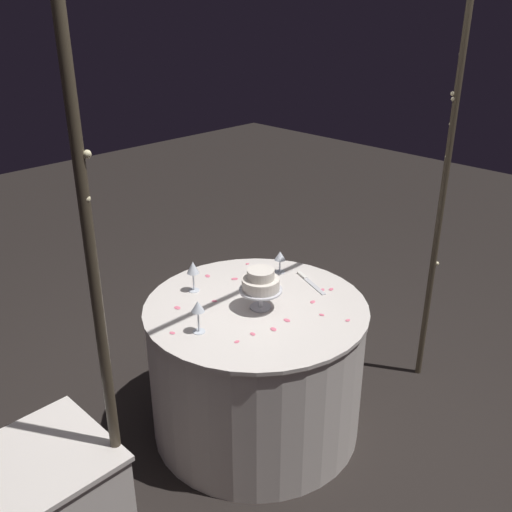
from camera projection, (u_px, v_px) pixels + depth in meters
name	position (u px, v px, depth m)	size (l,w,h in m)	color
ground_plane	(256.00, 424.00, 3.29)	(12.00, 12.00, 0.00)	black
decorative_arch	(324.00, 176.00, 2.39)	(2.24, 0.06, 2.36)	#473D2D
main_table	(256.00, 368.00, 3.13)	(1.16, 1.16, 0.77)	silver
tiered_cake	(261.00, 283.00, 2.89)	(0.22, 0.22, 0.22)	silver
wine_glass_0	(280.00, 257.00, 3.28)	(0.06, 0.06, 0.13)	silver
wine_glass_1	(198.00, 308.00, 2.68)	(0.06, 0.06, 0.17)	silver
wine_glass_2	(193.00, 269.00, 3.06)	(0.07, 0.07, 0.17)	silver
cake_knife	(309.00, 281.00, 3.21)	(0.13, 0.28, 0.01)	silver
rose_petal_0	(253.00, 334.00, 2.71)	(0.03, 0.02, 0.00)	#EA6B84
rose_petal_1	(208.00, 276.00, 3.27)	(0.04, 0.03, 0.00)	#EA6B84
rose_petal_2	(288.00, 320.00, 2.83)	(0.04, 0.03, 0.00)	#EA6B84
rose_petal_3	(247.00, 264.00, 3.42)	(0.02, 0.02, 0.00)	#EA6B84
rose_petal_4	(348.00, 320.00, 2.83)	(0.03, 0.02, 0.00)	#EA6B84
rose_petal_5	(273.00, 329.00, 2.75)	(0.04, 0.03, 0.00)	#EA6B84
rose_petal_6	(235.00, 279.00, 3.24)	(0.04, 0.03, 0.00)	#EA6B84
rose_petal_7	(172.00, 333.00, 2.72)	(0.03, 0.02, 0.00)	#EA6B84
rose_petal_8	(237.00, 342.00, 2.65)	(0.03, 0.02, 0.00)	#EA6B84
rose_petal_9	(177.00, 308.00, 2.94)	(0.04, 0.03, 0.00)	#EA6B84
rose_petal_10	(322.00, 315.00, 2.88)	(0.03, 0.02, 0.00)	#EA6B84
rose_petal_11	(323.00, 290.00, 3.12)	(0.03, 0.02, 0.00)	#EA6B84
rose_petal_12	(313.00, 302.00, 3.00)	(0.03, 0.02, 0.00)	#EA6B84
rose_petal_13	(331.00, 289.00, 3.13)	(0.03, 0.02, 0.00)	#EA6B84
rose_petal_14	(214.00, 301.00, 3.00)	(0.03, 0.02, 0.00)	#EA6B84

